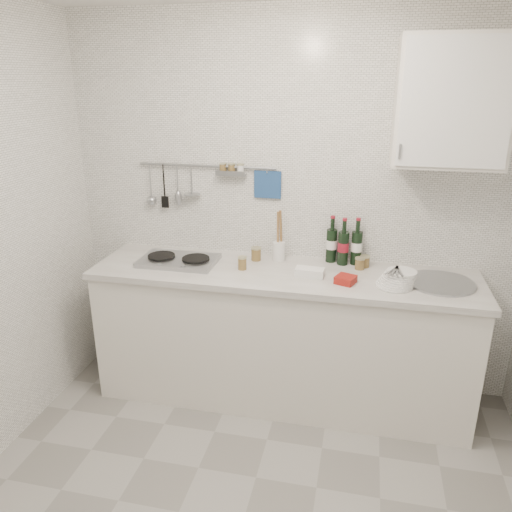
{
  "coord_description": "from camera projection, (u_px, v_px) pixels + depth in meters",
  "views": [
    {
      "loc": [
        0.47,
        -1.81,
        2.09
      ],
      "look_at": [
        -0.13,
        0.9,
        1.08
      ],
      "focal_mm": 35.0,
      "sensor_mm": 36.0,
      "label": 1
    }
  ],
  "objects": [
    {
      "name": "jar_a",
      "position": [
        256.0,
        254.0,
        3.33
      ],
      "size": [
        0.07,
        0.07,
        0.09
      ],
      "rotation": [
        0.0,
        0.0,
        -0.05
      ],
      "color": "brown",
      "rests_on": "counter"
    },
    {
      "name": "wall_cabinet",
      "position": [
        452.0,
        102.0,
        2.73
      ],
      "size": [
        0.6,
        0.38,
        0.7
      ],
      "color": "silver",
      "rests_on": "back_wall"
    },
    {
      "name": "wine_bottles",
      "position": [
        344.0,
        241.0,
        3.24
      ],
      "size": [
        0.24,
        0.11,
        0.31
      ],
      "rotation": [
        0.0,
        0.0,
        -0.09
      ],
      "color": "black",
      "rests_on": "counter"
    },
    {
      "name": "back_wall",
      "position": [
        291.0,
        209.0,
        3.32
      ],
      "size": [
        3.0,
        0.02,
        2.5
      ],
      "primitive_type": "cube",
      "color": "silver",
      "rests_on": "floor"
    },
    {
      "name": "wall_rail",
      "position": [
        204.0,
        180.0,
        3.35
      ],
      "size": [
        0.98,
        0.09,
        0.34
      ],
      "color": "#93969B",
      "rests_on": "back_wall"
    },
    {
      "name": "plate_stack_sink",
      "position": [
        398.0,
        279.0,
        2.92
      ],
      "size": [
        0.23,
        0.22,
        0.1
      ],
      "rotation": [
        0.0,
        0.0,
        -0.16
      ],
      "color": "white",
      "rests_on": "counter"
    },
    {
      "name": "plate_stack_hob",
      "position": [
        164.0,
        256.0,
        3.39
      ],
      "size": [
        0.26,
        0.26,
        0.02
      ],
      "rotation": [
        0.0,
        0.0,
        -0.37
      ],
      "color": "#466EA0",
      "rests_on": "counter"
    },
    {
      "name": "counter",
      "position": [
        283.0,
        339.0,
        3.32
      ],
      "size": [
        2.44,
        0.64,
        0.96
      ],
      "color": "silver",
      "rests_on": "floor"
    },
    {
      "name": "jar_d",
      "position": [
        242.0,
        263.0,
        3.17
      ],
      "size": [
        0.06,
        0.06,
        0.09
      ],
      "rotation": [
        0.0,
        0.0,
        0.15
      ],
      "color": "brown",
      "rests_on": "counter"
    },
    {
      "name": "utensil_crock",
      "position": [
        279.0,
        248.0,
        3.32
      ],
      "size": [
        0.08,
        0.08,
        0.35
      ],
      "rotation": [
        0.0,
        0.0,
        -0.09
      ],
      "color": "white",
      "rests_on": "counter"
    },
    {
      "name": "strawberry_punnet",
      "position": [
        346.0,
        280.0,
        2.97
      ],
      "size": [
        0.14,
        0.14,
        0.04
      ],
      "primitive_type": "cube",
      "rotation": [
        0.0,
        0.0,
        -0.35
      ],
      "color": "#B02613",
      "rests_on": "counter"
    },
    {
      "name": "jar_c",
      "position": [
        360.0,
        263.0,
        3.18
      ],
      "size": [
        0.06,
        0.06,
        0.08
      ],
      "rotation": [
        0.0,
        0.0,
        -0.22
      ],
      "color": "brown",
      "rests_on": "counter"
    },
    {
      "name": "jar_b",
      "position": [
        365.0,
        261.0,
        3.22
      ],
      "size": [
        0.06,
        0.06,
        0.08
      ],
      "rotation": [
        0.0,
        0.0,
        -0.25
      ],
      "color": "brown",
      "rests_on": "counter"
    },
    {
      "name": "butter_dish",
      "position": [
        310.0,
        272.0,
        3.07
      ],
      "size": [
        0.18,
        0.1,
        0.05
      ],
      "primitive_type": "cube",
      "rotation": [
        0.0,
        0.0,
        -0.06
      ],
      "color": "white",
      "rests_on": "counter"
    }
  ]
}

